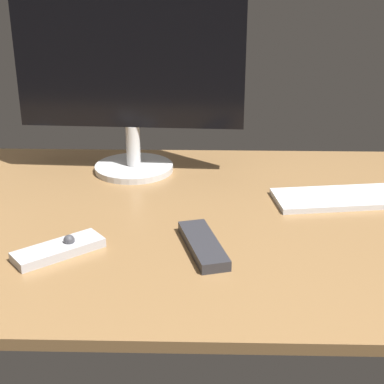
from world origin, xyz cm
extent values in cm
cube|color=olive|center=(0.00, 0.00, 1.00)|extent=(140.00, 84.00, 2.00)
cylinder|color=silver|center=(-12.52, 25.72, 2.74)|extent=(19.08, 19.08, 1.47)
cylinder|color=silver|center=(-12.52, 25.72, 8.45)|extent=(3.37, 3.37, 9.96)
cube|color=black|center=(-12.52, 25.72, 31.38)|extent=(52.75, 5.20, 35.90)
cube|color=silver|center=(40.12, 9.21, 2.62)|extent=(41.66, 17.28, 1.23)
cube|color=#B7B7BC|center=(-20.99, -17.10, 2.85)|extent=(16.05, 14.49, 1.69)
sphere|color=#3F3F44|center=(-19.32, -15.74, 4.05)|extent=(2.06, 2.06, 2.06)
cube|color=#2D2D33|center=(4.70, -14.86, 2.96)|extent=(9.74, 18.25, 1.92)
camera|label=1|loc=(5.13, -109.68, 52.53)|focal=55.35mm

